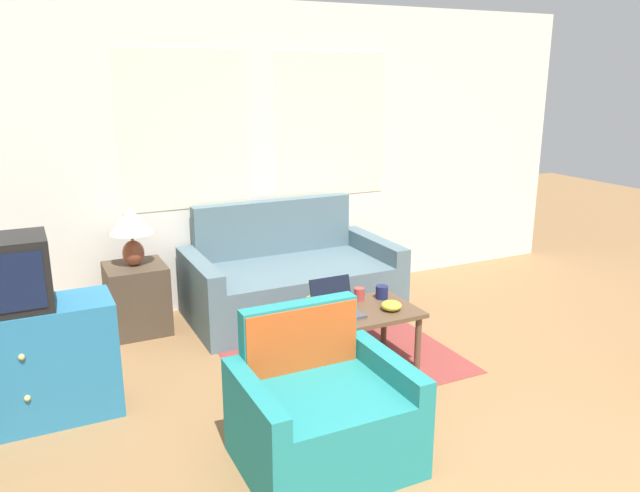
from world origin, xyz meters
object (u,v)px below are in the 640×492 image
cup_navy (359,294)px  snack_bowl (391,306)px  television (11,273)px  cup_yellow (312,303)px  laptop (336,307)px  armchair (320,415)px  coffee_table (353,318)px  table_lamp (131,227)px  cup_white (382,292)px  couch (290,282)px

cup_navy → snack_bowl: 0.29m
television → cup_yellow: television is taller
laptop → cup_yellow: (-0.10, 0.18, -0.02)m
armchair → laptop: 1.06m
laptop → coffee_table: bearing=-2.0°
table_lamp → laptop: 1.76m
armchair → table_lamp: (-0.55, 2.20, 0.60)m
cup_navy → cup_yellow: cup_navy is taller
laptop → cup_navy: 0.32m
laptop → cup_yellow: bearing=118.7°
cup_navy → snack_bowl: bearing=-69.7°
armchair → table_lamp: table_lamp is taller
cup_navy → table_lamp: bearing=140.1°
cup_yellow → cup_white: (0.54, -0.05, 0.01)m
couch → cup_yellow: bearing=-104.3°
couch → television: (-2.09, -0.95, 0.65)m
television → armchair: bearing=-38.3°
television → table_lamp: size_ratio=0.90×
snack_bowl → television: bearing=172.1°
armchair → cup_white: armchair is taller
snack_bowl → coffee_table: bearing=157.7°
laptop → cup_white: bearing=16.1°
couch → armchair: couch is taller
cup_yellow → cup_white: bearing=-5.8°
coffee_table → snack_bowl: 0.28m
television → couch: bearing=24.3°
coffee_table → snack_bowl: (0.24, -0.10, 0.09)m
armchair → television: bearing=141.7°
television → coffee_table: 2.16m
couch → snack_bowl: couch is taller
laptop → cup_white: size_ratio=3.20×
armchair → cup_navy: 1.35m
couch → snack_bowl: bearing=-80.1°
couch → laptop: size_ratio=5.74×
laptop → armchair: bearing=-122.2°
couch → laptop: couch is taller
couch → cup_yellow: 1.03m
cup_navy → cup_white: (0.16, -0.04, 0.00)m
cup_navy → laptop: bearing=-148.4°
cup_white → television: bearing=177.8°
armchair → cup_yellow: 1.17m
laptop → snack_bowl: 0.39m
cup_white → laptop: bearing=-163.9°
television → laptop: 2.01m
armchair → snack_bowl: size_ratio=6.04×
laptop → cup_yellow: size_ratio=3.76×
cup_white → snack_bowl: cup_white is taller
armchair → cup_white: (0.99, 1.00, 0.21)m
coffee_table → snack_bowl: bearing=-22.3°
television → cup_navy: 2.26m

